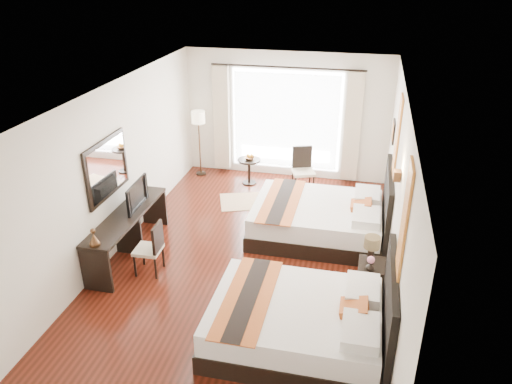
% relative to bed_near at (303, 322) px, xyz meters
% --- Properties ---
extents(floor, '(4.50, 7.50, 0.01)m').
position_rel_bed_near_xyz_m(floor, '(-1.17, 1.66, -0.34)').
color(floor, black).
rests_on(floor, ground).
extents(ceiling, '(4.50, 7.50, 0.02)m').
position_rel_bed_near_xyz_m(ceiling, '(-1.17, 1.66, 2.46)').
color(ceiling, white).
rests_on(ceiling, wall_headboard).
extents(wall_headboard, '(0.01, 7.50, 2.80)m').
position_rel_bed_near_xyz_m(wall_headboard, '(1.08, 1.66, 1.07)').
color(wall_headboard, silver).
rests_on(wall_headboard, floor).
extents(wall_desk, '(0.01, 7.50, 2.80)m').
position_rel_bed_near_xyz_m(wall_desk, '(-3.41, 1.66, 1.07)').
color(wall_desk, silver).
rests_on(wall_desk, floor).
extents(wall_window, '(4.50, 0.01, 2.80)m').
position_rel_bed_near_xyz_m(wall_window, '(-1.17, 5.40, 1.07)').
color(wall_window, silver).
rests_on(wall_window, floor).
extents(wall_entry, '(4.50, 0.01, 2.80)m').
position_rel_bed_near_xyz_m(wall_entry, '(-1.17, -2.09, 1.07)').
color(wall_entry, silver).
rests_on(wall_entry, floor).
extents(window_glass, '(2.40, 0.02, 2.20)m').
position_rel_bed_near_xyz_m(window_glass, '(-1.17, 5.39, 0.97)').
color(window_glass, white).
rests_on(window_glass, wall_window).
extents(sheer_curtain, '(2.30, 0.02, 2.10)m').
position_rel_bed_near_xyz_m(sheer_curtain, '(-1.17, 5.33, 0.97)').
color(sheer_curtain, white).
rests_on(sheer_curtain, wall_window).
extents(drape_left, '(0.35, 0.14, 2.35)m').
position_rel_bed_near_xyz_m(drape_left, '(-2.62, 5.29, 0.95)').
color(drape_left, '#C6B299').
rests_on(drape_left, floor).
extents(drape_right, '(0.35, 0.14, 2.35)m').
position_rel_bed_near_xyz_m(drape_right, '(0.28, 5.29, 0.95)').
color(drape_right, '#C6B299').
rests_on(drape_right, floor).
extents(art_panel_near, '(0.03, 0.50, 1.35)m').
position_rel_bed_near_xyz_m(art_panel_near, '(1.06, -0.00, 1.62)').
color(art_panel_near, maroon).
rests_on(art_panel_near, wall_headboard).
extents(art_panel_far, '(0.03, 0.50, 1.35)m').
position_rel_bed_near_xyz_m(art_panel_far, '(1.06, 2.82, 1.62)').
color(art_panel_far, maroon).
rests_on(art_panel_far, wall_headboard).
extents(wall_sconce, '(0.10, 0.14, 0.14)m').
position_rel_bed_near_xyz_m(wall_sconce, '(1.02, 1.33, 1.59)').
color(wall_sconce, '#492E1A').
rests_on(wall_sconce, wall_headboard).
extents(mirror_frame, '(0.04, 1.25, 0.95)m').
position_rel_bed_near_xyz_m(mirror_frame, '(-3.39, 1.50, 1.22)').
color(mirror_frame, black).
rests_on(mirror_frame, wall_desk).
extents(mirror_glass, '(0.01, 1.12, 0.82)m').
position_rel_bed_near_xyz_m(mirror_glass, '(-3.36, 1.50, 1.22)').
color(mirror_glass, white).
rests_on(mirror_glass, mirror_frame).
extents(bed_near, '(2.28, 1.78, 1.29)m').
position_rel_bed_near_xyz_m(bed_near, '(0.00, 0.00, 0.00)').
color(bed_near, black).
rests_on(bed_near, floor).
extents(bed_far, '(2.36, 1.84, 1.34)m').
position_rel_bed_near_xyz_m(bed_far, '(-0.04, 2.82, 0.01)').
color(bed_far, black).
rests_on(bed_far, floor).
extents(nightstand, '(0.40, 0.49, 0.48)m').
position_rel_bed_near_xyz_m(nightstand, '(0.84, 1.33, -0.10)').
color(nightstand, black).
rests_on(nightstand, floor).
extents(table_lamp, '(0.24, 0.24, 0.38)m').
position_rel_bed_near_xyz_m(table_lamp, '(0.81, 1.43, 0.42)').
color(table_lamp, black).
rests_on(table_lamp, nightstand).
extents(vase, '(0.15, 0.15, 0.13)m').
position_rel_bed_near_xyz_m(vase, '(0.80, 1.15, 0.23)').
color(vase, black).
rests_on(vase, nightstand).
extents(console_desk, '(0.50, 2.20, 0.76)m').
position_rel_bed_near_xyz_m(console_desk, '(-3.16, 1.50, 0.05)').
color(console_desk, black).
rests_on(console_desk, floor).
extents(television, '(0.14, 0.81, 0.46)m').
position_rel_bed_near_xyz_m(television, '(-3.14, 1.77, 0.65)').
color(television, black).
rests_on(television, console_desk).
extents(bronze_figurine, '(0.20, 0.20, 0.24)m').
position_rel_bed_near_xyz_m(bronze_figurine, '(-3.16, 0.50, 0.54)').
color(bronze_figurine, '#492E1A').
rests_on(bronze_figurine, console_desk).
extents(desk_chair, '(0.42, 0.42, 0.87)m').
position_rel_bed_near_xyz_m(desk_chair, '(-2.59, 1.07, -0.07)').
color(desk_chair, beige).
rests_on(desk_chair, floor).
extents(floor_lamp, '(0.30, 0.30, 1.50)m').
position_rel_bed_near_xyz_m(floor_lamp, '(-3.07, 5.00, 0.93)').
color(floor_lamp, black).
rests_on(floor_lamp, floor).
extents(side_table, '(0.50, 0.50, 0.57)m').
position_rel_bed_near_xyz_m(side_table, '(-1.86, 4.74, -0.05)').
color(side_table, black).
rests_on(side_table, floor).
extents(fruit_bowl, '(0.24, 0.24, 0.05)m').
position_rel_bed_near_xyz_m(fruit_bowl, '(-1.84, 4.73, 0.27)').
color(fruit_bowl, '#412417').
rests_on(fruit_bowl, side_table).
extents(window_chair, '(0.57, 0.57, 0.96)m').
position_rel_bed_near_xyz_m(window_chair, '(-0.65, 4.62, -0.04)').
color(window_chair, beige).
rests_on(window_chair, floor).
extents(jute_rug, '(1.41, 1.17, 0.01)m').
position_rel_bed_near_xyz_m(jute_rug, '(-1.63, 3.87, -0.33)').
color(jute_rug, tan).
rests_on(jute_rug, floor).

